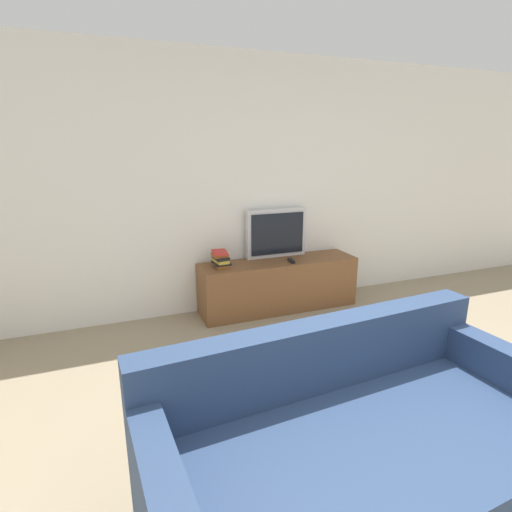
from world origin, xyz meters
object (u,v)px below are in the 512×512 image
at_px(couch, 361,461).
at_px(book_stack, 221,259).
at_px(television, 276,233).
at_px(remote_on_stand, 291,261).
at_px(tv_stand, 278,285).

relative_size(couch, book_stack, 9.43).
height_order(television, book_stack, television).
distance_m(book_stack, remote_on_stand, 0.75).
bearing_deg(book_stack, television, 13.24).
xyz_separation_m(tv_stand, television, (0.04, 0.17, 0.53)).
xyz_separation_m(television, book_stack, (-0.67, -0.16, -0.18)).
bearing_deg(remote_on_stand, book_stack, 172.24).
bearing_deg(tv_stand, book_stack, 178.79).
xyz_separation_m(tv_stand, book_stack, (-0.63, 0.01, 0.35)).
relative_size(tv_stand, book_stack, 7.88).
bearing_deg(tv_stand, couch, -105.63).
height_order(television, remote_on_stand, television).
bearing_deg(book_stack, remote_on_stand, -7.76).
bearing_deg(television, tv_stand, -103.42).
xyz_separation_m(television, couch, (-0.72, -2.61, -0.50)).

